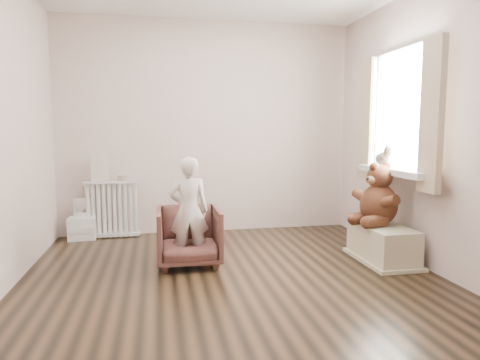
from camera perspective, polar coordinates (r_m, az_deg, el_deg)
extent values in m
cube|color=black|center=(3.79, -0.95, -12.95)|extent=(3.60, 3.60, 0.01)
cube|color=beige|center=(5.35, -4.38, 6.94)|extent=(3.60, 0.02, 2.60)
cube|color=beige|center=(1.82, 9.02, 7.49)|extent=(3.60, 0.02, 2.60)
cube|color=beige|center=(4.27, 23.71, 6.48)|extent=(0.02, 3.60, 2.60)
cube|color=white|center=(4.50, 21.19, 8.49)|extent=(0.03, 0.90, 1.10)
cube|color=silver|center=(4.47, 19.90, 1.10)|extent=(0.22, 1.10, 0.06)
cube|color=beige|center=(3.96, 24.21, 7.80)|extent=(0.06, 0.26, 1.30)
cube|color=beige|center=(4.94, 16.52, 7.76)|extent=(0.06, 0.26, 1.30)
cube|color=silver|center=(5.30, -16.71, -3.21)|extent=(0.64, 0.12, 0.67)
cube|color=beige|center=(5.25, -18.19, 1.59)|extent=(0.20, 0.02, 0.33)
cylinder|color=#A59E8C|center=(5.24, -15.48, 0.22)|extent=(0.11, 0.11, 0.06)
cube|color=silver|center=(5.33, -20.32, -4.54)|extent=(0.31, 0.22, 0.48)
imported|color=#552E28|center=(4.11, -6.84, -7.42)|extent=(0.59, 0.61, 0.55)
imported|color=white|center=(4.01, -6.84, -4.12)|extent=(0.37, 0.25, 1.01)
cube|color=beige|center=(4.43, 18.49, -7.70)|extent=(0.40, 0.75, 0.35)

